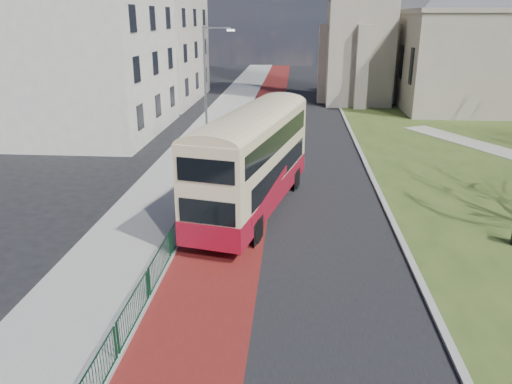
# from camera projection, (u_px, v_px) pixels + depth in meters

# --- Properties ---
(ground) EXTENTS (160.00, 160.00, 0.00)m
(ground) POSITION_uv_depth(u_px,v_px,m) (246.00, 272.00, 18.00)
(ground) COLOR black
(ground) RESTS_ON ground
(road_carriageway) EXTENTS (9.00, 120.00, 0.01)m
(road_carriageway) POSITION_uv_depth(u_px,v_px,m) (293.00, 142.00, 36.69)
(road_carriageway) COLOR black
(road_carriageway) RESTS_ON ground
(bus_lane) EXTENTS (3.40, 120.00, 0.01)m
(bus_lane) POSITION_uv_depth(u_px,v_px,m) (256.00, 141.00, 36.89)
(bus_lane) COLOR #591414
(bus_lane) RESTS_ON ground
(pavement_west) EXTENTS (4.00, 120.00, 0.12)m
(pavement_west) POSITION_uv_depth(u_px,v_px,m) (205.00, 139.00, 37.15)
(pavement_west) COLOR gray
(pavement_west) RESTS_ON ground
(kerb_west) EXTENTS (0.25, 120.00, 0.13)m
(kerb_west) POSITION_uv_depth(u_px,v_px,m) (232.00, 140.00, 37.00)
(kerb_west) COLOR #999993
(kerb_west) RESTS_ON ground
(kerb_east) EXTENTS (0.25, 80.00, 0.13)m
(kerb_east) POSITION_uv_depth(u_px,v_px,m) (353.00, 136.00, 38.21)
(kerb_east) COLOR #999993
(kerb_east) RESTS_ON ground
(pedestrian_railing) EXTENTS (0.07, 24.00, 1.12)m
(pedestrian_railing) POSITION_uv_depth(u_px,v_px,m) (188.00, 214.00, 21.80)
(pedestrian_railing) COLOR #0C3820
(pedestrian_railing) RESTS_ON ground
(street_block_near) EXTENTS (10.30, 14.30, 13.00)m
(street_block_near) POSITION_uv_depth(u_px,v_px,m) (89.00, 47.00, 37.55)
(street_block_near) COLOR beige
(street_block_near) RESTS_ON ground
(street_block_far) EXTENTS (10.30, 16.30, 11.50)m
(street_block_far) POSITION_uv_depth(u_px,v_px,m) (149.00, 46.00, 52.84)
(street_block_far) COLOR beige
(street_block_far) RESTS_ON ground
(streetlamp) EXTENTS (2.13, 0.18, 8.00)m
(streetlamp) POSITION_uv_depth(u_px,v_px,m) (207.00, 81.00, 33.72)
(streetlamp) COLOR gray
(streetlamp) RESTS_ON pavement_west
(bus) EXTENTS (4.94, 11.40, 4.64)m
(bus) POSITION_uv_depth(u_px,v_px,m) (253.00, 157.00, 22.83)
(bus) COLOR maroon
(bus) RESTS_ON ground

